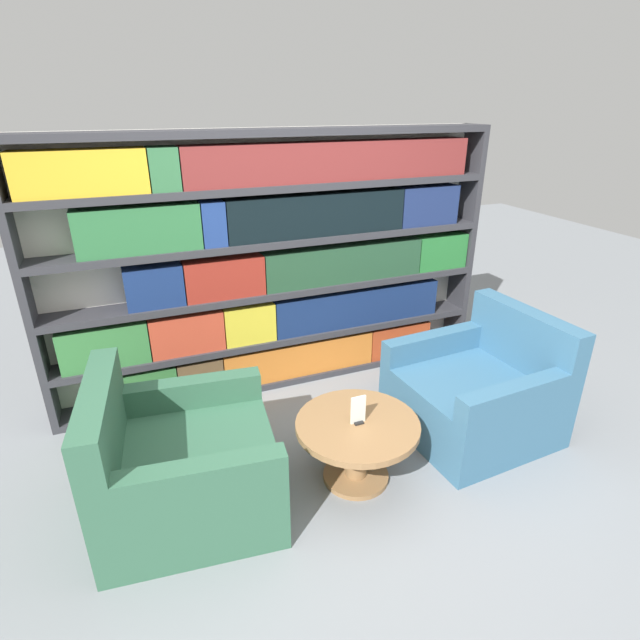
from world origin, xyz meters
TOP-DOWN VIEW (x-y plane):
  - ground_plane at (0.00, 0.00)m, footprint 14.00×14.00m
  - bookshelf at (0.02, 1.51)m, footprint 3.43×0.30m
  - armchair_left at (-0.95, 0.33)m, footprint 1.03×1.01m
  - armchair_right at (1.05, 0.33)m, footprint 0.99×0.97m
  - coffee_table at (0.05, 0.18)m, footprint 0.73×0.73m
  - table_sign at (0.05, 0.18)m, footprint 0.09×0.06m

SIDE VIEW (x-z plane):
  - ground_plane at x=0.00m, z-range 0.00..0.00m
  - armchair_left at x=-0.95m, z-range -0.14..0.70m
  - armchair_right at x=1.05m, z-range -0.14..0.70m
  - coffee_table at x=0.05m, z-range 0.09..0.50m
  - table_sign at x=0.05m, z-range 0.40..0.57m
  - bookshelf at x=0.02m, z-range -0.01..1.95m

